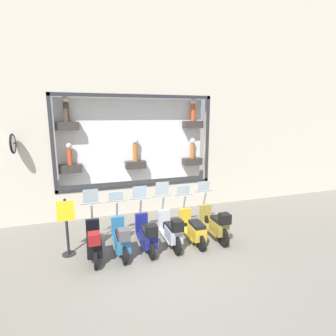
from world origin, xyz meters
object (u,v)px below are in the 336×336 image
scooter_teal_4 (121,238)px  scooter_silver_2 (171,230)px  scooter_yellow_1 (193,228)px  scooter_navy_3 (147,234)px  scooter_black_5 (94,242)px  shop_sign_post (67,225)px  scooter_olive_0 (215,224)px

scooter_teal_4 → scooter_silver_2: bearing=-89.4°
scooter_teal_4 → scooter_yellow_1: bearing=-88.3°
scooter_yellow_1 → scooter_navy_3: bearing=92.4°
scooter_black_5 → shop_sign_post: bearing=59.3°
scooter_silver_2 → scooter_yellow_1: bearing=-86.1°
scooter_black_5 → scooter_olive_0: bearing=-89.8°
scooter_navy_3 → scooter_black_5: scooter_black_5 is taller
scooter_yellow_1 → scooter_black_5: scooter_black_5 is taller
scooter_olive_0 → scooter_teal_4: size_ratio=1.01×
scooter_navy_3 → shop_sign_post: 2.16m
scooter_navy_3 → shop_sign_post: size_ratio=1.14×
scooter_yellow_1 → scooter_silver_2: (-0.05, 0.71, 0.07)m
scooter_black_5 → shop_sign_post: size_ratio=1.13×
scooter_olive_0 → scooter_silver_2: (-0.00, 1.42, -0.00)m
scooter_yellow_1 → scooter_teal_4: (-0.06, 2.13, 0.04)m
scooter_olive_0 → scooter_teal_4: 2.85m
scooter_silver_2 → shop_sign_post: 2.85m
scooter_yellow_1 → scooter_black_5: (-0.06, 2.85, 0.05)m
scooter_olive_0 → shop_sign_post: (0.38, 4.22, 0.36)m
scooter_yellow_1 → scooter_silver_2: size_ratio=0.99×
scooter_yellow_1 → scooter_black_5: 2.85m
scooter_olive_0 → shop_sign_post: size_ratio=1.15×
scooter_olive_0 → scooter_yellow_1: scooter_olive_0 is taller
scooter_navy_3 → scooter_teal_4: 0.71m
scooter_black_5 → scooter_teal_4: bearing=-90.4°
scooter_black_5 → scooter_yellow_1: bearing=-88.8°
scooter_olive_0 → scooter_navy_3: (-0.01, 2.13, -0.02)m
scooter_olive_0 → scooter_black_5: scooter_black_5 is taller
scooter_black_5 → shop_sign_post: 0.86m
scooter_olive_0 → scooter_yellow_1: bearing=86.2°
scooter_silver_2 → scooter_navy_3: (-0.01, 0.71, -0.02)m
scooter_black_5 → scooter_navy_3: bearing=-90.0°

